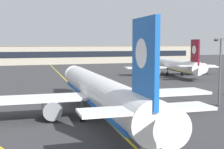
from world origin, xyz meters
TOP-DOWN VIEW (x-y plane):
  - ground_plane at (0.00, 0.00)m, footprint 400.00×400.00m
  - taxiway_centreline at (0.00, 30.00)m, footprint 11.73×179.66m
  - airliner_foreground at (-1.78, 10.40)m, footprint 32.20×41.51m
  - airliner_background at (34.74, 54.11)m, footprint 29.75×38.13m
  - apron_lamp_post at (17.83, 11.12)m, footprint 2.24×0.90m
  - safety_cone_by_nose_gear at (-1.49, 27.28)m, footprint 0.44×0.44m
  - terminal_building at (-0.39, 120.79)m, footprint 164.07×12.40m

SIDE VIEW (x-z plane):
  - ground_plane at x=0.00m, z-range 0.00..0.00m
  - taxiway_centreline at x=0.00m, z-range 0.00..0.01m
  - safety_cone_by_nose_gear at x=-1.49m, z-range -0.02..0.53m
  - airliner_background at x=34.74m, z-range -2.26..8.46m
  - airliner_foreground at x=-1.78m, z-range -2.46..9.19m
  - terminal_building at x=-0.39m, z-range 0.01..8.99m
  - apron_lamp_post at x=17.83m, z-range 0.29..10.72m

